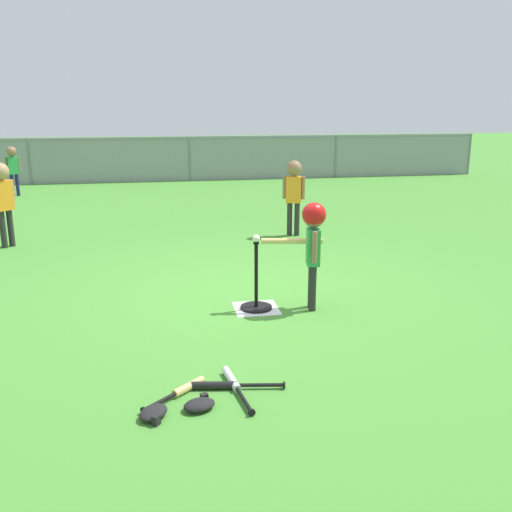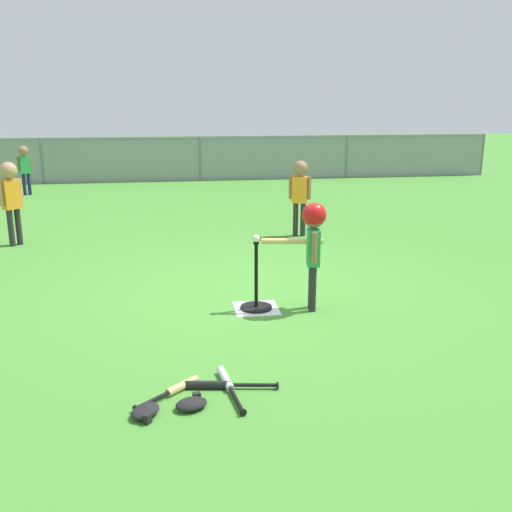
% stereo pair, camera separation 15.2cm
% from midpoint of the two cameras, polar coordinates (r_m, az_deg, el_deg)
% --- Properties ---
extents(ground_plane, '(60.00, 60.00, 0.00)m').
position_cam_midpoint_polar(ground_plane, '(6.30, -0.07, -3.49)').
color(ground_plane, '#478C33').
extents(home_plate, '(0.44, 0.44, 0.01)m').
position_cam_midpoint_polar(home_plate, '(5.77, 0.76, -5.25)').
color(home_plate, white).
rests_on(home_plate, ground_plane).
extents(batting_tee, '(0.32, 0.32, 0.69)m').
position_cam_midpoint_polar(batting_tee, '(5.73, 0.76, -4.25)').
color(batting_tee, black).
rests_on(batting_tee, ground_plane).
extents(baseball_on_tee, '(0.07, 0.07, 0.07)m').
position_cam_midpoint_polar(baseball_on_tee, '(5.56, 0.78, 1.76)').
color(baseball_on_tee, white).
rests_on(baseball_on_tee, batting_tee).
extents(batter_child, '(0.63, 0.31, 1.08)m').
position_cam_midpoint_polar(batter_child, '(5.57, 6.47, 2.15)').
color(batter_child, '#262626').
rests_on(batter_child, ground_plane).
extents(fielder_near_left, '(0.27, 0.27, 1.20)m').
position_cam_midpoint_polar(fielder_near_left, '(8.82, -22.88, 5.89)').
color(fielder_near_left, '#262626').
rests_on(fielder_near_left, ground_plane).
extents(fielder_deep_center, '(0.29, 0.21, 1.08)m').
position_cam_midpoint_polar(fielder_deep_center, '(13.72, -21.85, 8.57)').
color(fielder_deep_center, '#191E4C').
rests_on(fielder_deep_center, ground_plane).
extents(fielder_deep_right, '(0.33, 0.23, 1.16)m').
position_cam_midpoint_polar(fielder_deep_right, '(8.79, 4.91, 6.81)').
color(fielder_deep_right, '#262626').
rests_on(fielder_deep_right, ground_plane).
extents(spare_bat_silver, '(0.15, 0.67, 0.06)m').
position_cam_midpoint_polar(spare_bat_silver, '(4.26, -1.81, -12.59)').
color(spare_bat_silver, silver).
rests_on(spare_bat_silver, ground_plane).
extents(spare_bat_wood, '(0.47, 0.42, 0.06)m').
position_cam_midpoint_polar(spare_bat_wood, '(4.21, -6.96, -13.06)').
color(spare_bat_wood, '#DBB266').
rests_on(spare_bat_wood, ground_plane).
extents(spare_bat_black, '(0.69, 0.17, 0.06)m').
position_cam_midpoint_polar(spare_bat_black, '(4.24, -2.84, -12.76)').
color(spare_bat_black, black).
rests_on(spare_bat_black, ground_plane).
extents(glove_by_plate, '(0.26, 0.23, 0.07)m').
position_cam_midpoint_polar(glove_by_plate, '(4.01, -5.34, -14.50)').
color(glove_by_plate, black).
rests_on(glove_by_plate, ground_plane).
extents(glove_near_bats, '(0.26, 0.27, 0.07)m').
position_cam_midpoint_polar(glove_near_bats, '(3.96, -9.90, -15.07)').
color(glove_near_bats, black).
rests_on(glove_near_bats, ground_plane).
extents(outfield_fence, '(16.06, 0.06, 1.15)m').
position_cam_midpoint_polar(outfield_fence, '(15.27, -5.34, 9.83)').
color(outfield_fence, slate).
rests_on(outfield_fence, ground_plane).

